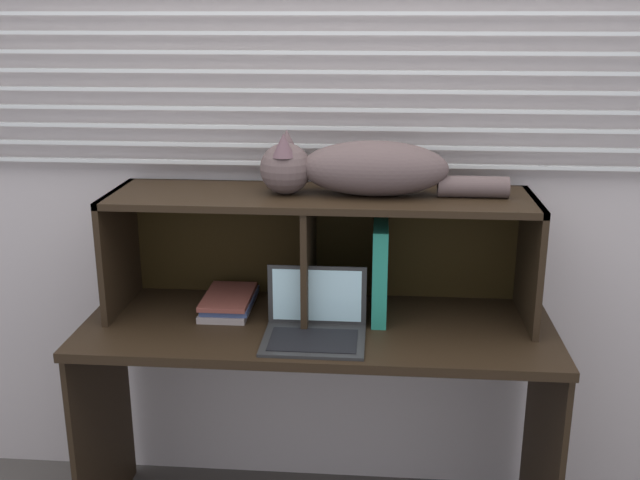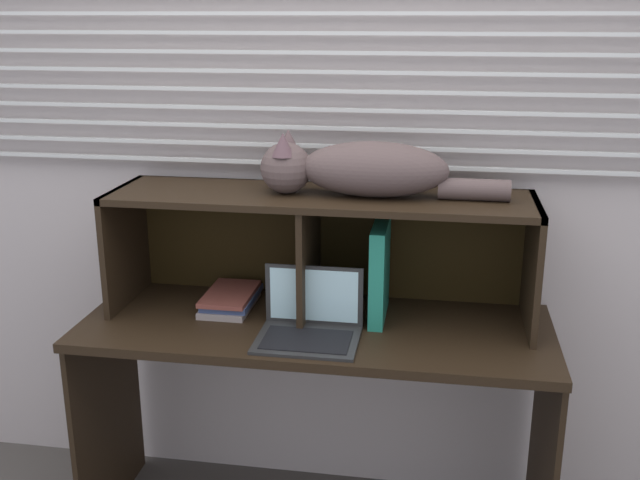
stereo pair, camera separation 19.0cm
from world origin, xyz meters
name	(u,v)px [view 1 (the left image)]	position (x,y,z in m)	size (l,w,h in m)	color
back_panel_with_blinds	(325,154)	(0.00, 0.55, 1.26)	(4.40, 0.08, 2.50)	#BFB3B0
desk	(318,365)	(0.00, 0.22, 0.62)	(1.51, 0.57, 0.77)	black
hutch_shelf_unit	(320,226)	(0.00, 0.35, 1.06)	(1.36, 0.36, 0.40)	black
cat	(358,168)	(0.12, 0.32, 1.26)	(0.78, 0.19, 0.20)	brown
laptop	(316,325)	(0.00, 0.12, 0.81)	(0.31, 0.24, 0.20)	#282828
binder_upright	(380,269)	(0.20, 0.32, 0.93)	(0.05, 0.26, 0.32)	#22836A
book_stack	(229,302)	(-0.31, 0.32, 0.80)	(0.16, 0.27, 0.06)	gray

